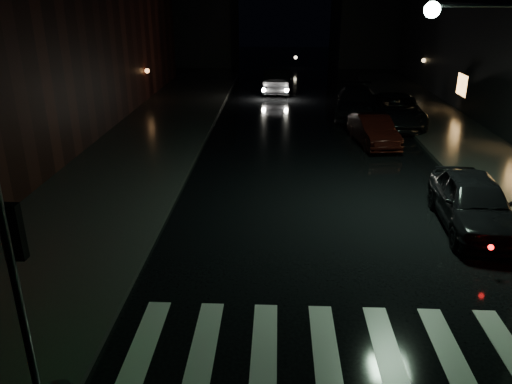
# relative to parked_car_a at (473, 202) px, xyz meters

# --- Properties ---
(ground) EXTENTS (120.00, 120.00, 0.00)m
(ground) POSITION_rel_parked_car_a_xyz_m (-7.19, -6.34, -0.80)
(ground) COLOR black
(ground) RESTS_ON ground
(sidewalk_left) EXTENTS (6.00, 44.00, 0.15)m
(sidewalk_left) POSITION_rel_parked_car_a_xyz_m (-12.19, 7.66, -0.72)
(sidewalk_left) COLOR #282826
(sidewalk_left) RESTS_ON ground
(sidewalk_right) EXTENTS (4.00, 44.00, 0.15)m
(sidewalk_right) POSITION_rel_parked_car_a_xyz_m (2.81, 7.66, -0.72)
(sidewalk_right) COLOR #282826
(sidewalk_right) RESTS_ON ground
(building_far_left) EXTENTS (14.00, 10.00, 8.00)m
(building_far_left) POSITION_rel_parked_car_a_xyz_m (-17.19, 38.66, 3.20)
(building_far_left) COLOR black
(building_far_left) RESTS_ON ground
(building_far_right) EXTENTS (14.00, 10.00, 7.00)m
(building_far_right) POSITION_rel_parked_car_a_xyz_m (6.81, 38.66, 2.70)
(building_far_right) COLOR black
(building_far_right) RESTS_ON ground
(crosswalk) EXTENTS (9.00, 3.00, 0.01)m
(crosswalk) POSITION_rel_parked_car_a_xyz_m (-4.19, -5.84, -0.79)
(crosswalk) COLOR beige
(crosswalk) RESTS_ON ground
(signal_pole_corner) EXTENTS (0.68, 0.61, 4.20)m
(signal_pole_corner) POSITION_rel_parked_car_a_xyz_m (-9.34, -7.80, 0.74)
(signal_pole_corner) COLOR slate
(signal_pole_corner) RESTS_ON ground
(parked_car_a) EXTENTS (2.20, 4.81, 1.60)m
(parked_car_a) POSITION_rel_parked_car_a_xyz_m (0.00, 0.00, 0.00)
(parked_car_a) COLOR black
(parked_car_a) RESTS_ON ground
(parked_car_b) EXTENTS (1.94, 4.25, 1.35)m
(parked_car_b) POSITION_rel_parked_car_a_xyz_m (-1.39, 8.65, -0.12)
(parked_car_b) COLOR black
(parked_car_b) RESTS_ON ground
(parked_car_c) EXTENTS (2.94, 5.73, 1.59)m
(parked_car_c) POSITION_rel_parked_car_a_xyz_m (-1.39, 14.53, -0.00)
(parked_car_c) COLOR black
(parked_car_c) RESTS_ON ground
(parked_car_d) EXTENTS (3.13, 5.94, 1.59)m
(parked_car_d) POSITION_rel_parked_car_a_xyz_m (0.41, 12.38, -0.00)
(parked_car_d) COLOR black
(parked_car_d) RESTS_ON ground
(oncoming_car) EXTENTS (2.02, 5.02, 1.62)m
(oncoming_car) POSITION_rel_parked_car_a_xyz_m (-5.79, 21.63, 0.01)
(oncoming_car) COLOR black
(oncoming_car) RESTS_ON ground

